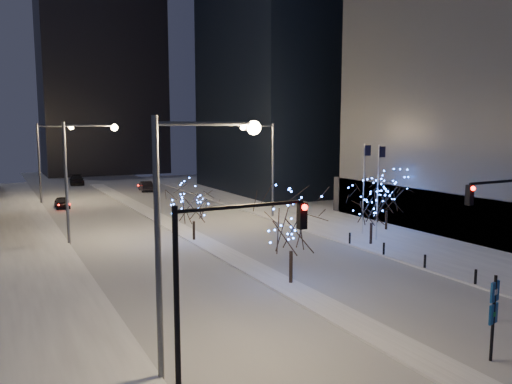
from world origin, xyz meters
TOP-DOWN VIEW (x-y plane):
  - ground at (0.00, 0.00)m, footprint 160.00×160.00m
  - road at (0.00, 35.00)m, footprint 20.00×130.00m
  - median at (0.00, 30.00)m, footprint 2.00×80.00m
  - east_sidewalk at (15.00, 20.00)m, footprint 10.00×90.00m
  - west_sidewalk at (-14.00, 20.00)m, footprint 8.00×90.00m
  - horizon_block at (6.00, 92.00)m, footprint 24.00×14.00m
  - street_lamp_w_near at (-8.94, 2.00)m, footprint 4.40×0.56m
  - street_lamp_w_mid at (-8.94, 27.00)m, footprint 4.40×0.56m
  - street_lamp_w_far at (-8.94, 52.00)m, footprint 4.40×0.56m
  - street_lamp_east at (10.08, 30.00)m, footprint 3.90×0.56m
  - traffic_signal_west at (-8.44, -0.00)m, footprint 5.26×0.43m
  - traffic_signal_east at (8.94, 1.00)m, footprint 5.26×0.43m
  - flagpoles at (13.37, 17.25)m, footprint 1.35×2.60m
  - bollards at (10.20, 10.00)m, footprint 0.16×12.16m
  - car_near at (-8.10, 47.11)m, footprint 1.65×3.92m
  - car_mid at (5.08, 58.14)m, footprint 2.10×4.76m
  - car_far at (-2.80, 71.97)m, footprint 2.76×5.65m
  - holiday_tree_median_near at (0.50, 9.52)m, footprint 6.04×6.04m
  - holiday_tree_median_far at (-0.50, 23.34)m, footprint 4.73×4.73m
  - holiday_tree_plaza_near at (11.69, 15.16)m, footprint 5.05×5.05m
  - holiday_tree_plaza_far at (16.83, 18.97)m, footprint 5.62×5.62m
  - wayfinding_sign at (2.45, -2.89)m, footprint 0.65×0.22m

SIDE VIEW (x-z plane):
  - ground at x=0.00m, z-range 0.00..0.00m
  - road at x=0.00m, z-range 0.00..0.02m
  - median at x=0.00m, z-range 0.00..0.15m
  - east_sidewalk at x=15.00m, z-range 0.00..0.15m
  - west_sidewalk at x=-14.00m, z-range 0.00..0.15m
  - bollards at x=10.20m, z-range 0.15..1.05m
  - car_near at x=-8.10m, z-range 0.00..1.32m
  - car_mid at x=5.08m, z-range 0.00..1.52m
  - car_far at x=-2.80m, z-range 0.00..1.58m
  - wayfinding_sign at x=2.45m, z-range 0.41..4.06m
  - holiday_tree_median_far at x=-0.50m, z-range 0.78..5.69m
  - holiday_tree_plaza_near at x=11.69m, z-range 0.84..5.97m
  - holiday_tree_plaza_far at x=16.83m, z-range 0.83..6.25m
  - holiday_tree_median_near at x=0.50m, z-range 0.95..6.76m
  - traffic_signal_west at x=-8.44m, z-range 1.26..8.26m
  - traffic_signal_east at x=8.94m, z-range 1.26..8.26m
  - flagpoles at x=13.37m, z-range 0.80..8.80m
  - street_lamp_east at x=10.08m, z-range 1.45..11.45m
  - street_lamp_w_near at x=-8.94m, z-range 1.50..11.50m
  - street_lamp_w_mid at x=-8.94m, z-range 1.50..11.50m
  - street_lamp_w_far at x=-8.94m, z-range 1.50..11.50m
  - horizon_block at x=6.00m, z-range 0.00..42.00m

